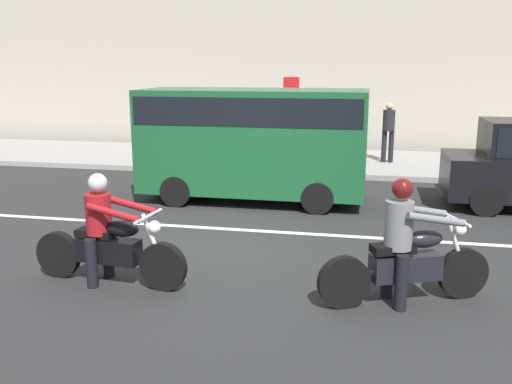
{
  "coord_description": "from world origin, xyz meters",
  "views": [
    {
      "loc": [
        2.31,
        -8.34,
        2.88
      ],
      "look_at": [
        0.68,
        -0.53,
        1.04
      ],
      "focal_mm": 38.9,
      "sensor_mm": 36.0,
      "label": 1
    }
  ],
  "objects_px": {
    "motorcycle_with_rider_crimson": "(107,239)",
    "pedestrian_bystander": "(389,128)",
    "motorcycle_with_rider_gray": "(405,253)",
    "street_sign_post": "(291,111)",
    "parked_van_forest_green": "(254,137)"
  },
  "relations": [
    {
      "from": "motorcycle_with_rider_gray",
      "to": "pedestrian_bystander",
      "type": "xyz_separation_m",
      "value": [
        0.01,
        9.58,
        0.5
      ]
    },
    {
      "from": "motorcycle_with_rider_gray",
      "to": "street_sign_post",
      "type": "height_order",
      "value": "street_sign_post"
    },
    {
      "from": "motorcycle_with_rider_gray",
      "to": "pedestrian_bystander",
      "type": "height_order",
      "value": "pedestrian_bystander"
    },
    {
      "from": "motorcycle_with_rider_crimson",
      "to": "street_sign_post",
      "type": "xyz_separation_m",
      "value": [
        1.18,
        8.84,
        1.01
      ]
    },
    {
      "from": "motorcycle_with_rider_gray",
      "to": "motorcycle_with_rider_crimson",
      "type": "bearing_deg",
      "value": -177.71
    },
    {
      "from": "street_sign_post",
      "to": "motorcycle_with_rider_gray",
      "type": "bearing_deg",
      "value": -72.91
    },
    {
      "from": "parked_van_forest_green",
      "to": "pedestrian_bystander",
      "type": "relative_size",
      "value": 2.78
    },
    {
      "from": "street_sign_post",
      "to": "pedestrian_bystander",
      "type": "relative_size",
      "value": 1.43
    },
    {
      "from": "parked_van_forest_green",
      "to": "street_sign_post",
      "type": "relative_size",
      "value": 1.94
    },
    {
      "from": "parked_van_forest_green",
      "to": "street_sign_post",
      "type": "height_order",
      "value": "street_sign_post"
    },
    {
      "from": "motorcycle_with_rider_crimson",
      "to": "street_sign_post",
      "type": "relative_size",
      "value": 0.91
    },
    {
      "from": "motorcycle_with_rider_crimson",
      "to": "pedestrian_bystander",
      "type": "xyz_separation_m",
      "value": [
        3.86,
        9.74,
        0.52
      ]
    },
    {
      "from": "motorcycle_with_rider_gray",
      "to": "street_sign_post",
      "type": "xyz_separation_m",
      "value": [
        -2.67,
        8.69,
        0.98
      ]
    },
    {
      "from": "motorcycle_with_rider_crimson",
      "to": "motorcycle_with_rider_gray",
      "type": "distance_m",
      "value": 3.85
    },
    {
      "from": "pedestrian_bystander",
      "to": "motorcycle_with_rider_crimson",
      "type": "bearing_deg",
      "value": -111.61
    }
  ]
}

